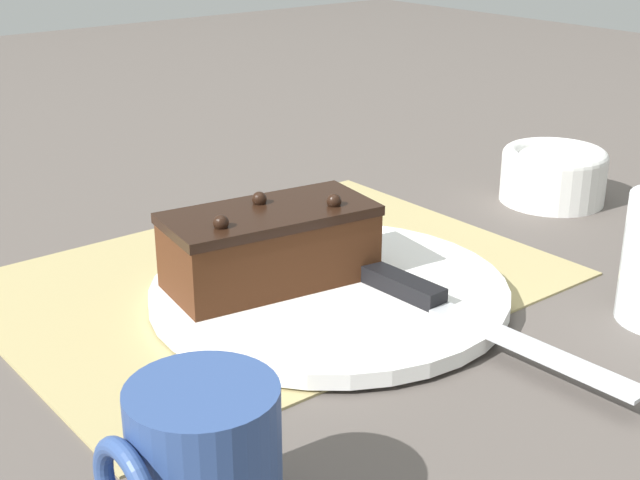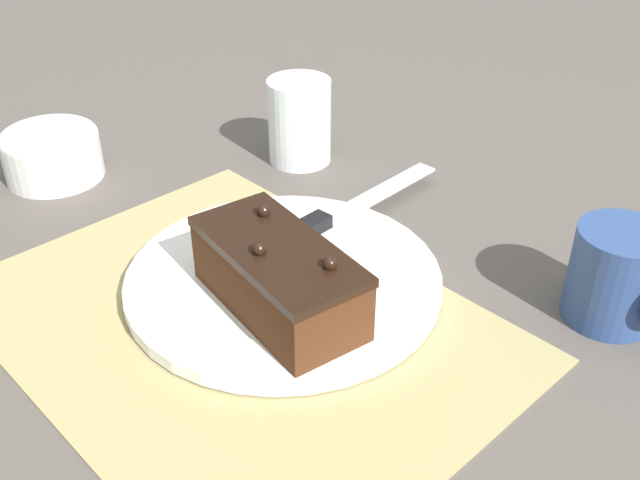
{
  "view_description": "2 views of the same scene",
  "coord_description": "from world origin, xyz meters",
  "px_view_note": "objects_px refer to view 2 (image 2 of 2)",
  "views": [
    {
      "loc": [
        0.4,
        0.57,
        0.31
      ],
      "look_at": [
        0.01,
        0.07,
        0.06
      ],
      "focal_mm": 50.0,
      "sensor_mm": 36.0,
      "label": 1
    },
    {
      "loc": [
        0.41,
        -0.3,
        0.41
      ],
      "look_at": [
        0.01,
        0.09,
        0.05
      ],
      "focal_mm": 42.0,
      "sensor_mm": 36.0,
      "label": 2
    }
  ],
  "objects_px": {
    "chocolate_cake": "(278,276)",
    "cake_plate": "(284,279)",
    "serving_knife": "(327,219)",
    "drinking_glass": "(299,121)",
    "coffee_mug": "(618,277)",
    "small_bowl": "(52,152)"
  },
  "relations": [
    {
      "from": "chocolate_cake",
      "to": "cake_plate",
      "type": "bearing_deg",
      "value": 134.42
    },
    {
      "from": "serving_knife",
      "to": "drinking_glass",
      "type": "xyz_separation_m",
      "value": [
        -0.15,
        0.1,
        0.03
      ]
    },
    {
      "from": "serving_knife",
      "to": "coffee_mug",
      "type": "bearing_deg",
      "value": 15.9
    },
    {
      "from": "serving_knife",
      "to": "drinking_glass",
      "type": "distance_m",
      "value": 0.18
    },
    {
      "from": "small_bowl",
      "to": "coffee_mug",
      "type": "height_order",
      "value": "coffee_mug"
    },
    {
      "from": "cake_plate",
      "to": "coffee_mug",
      "type": "relative_size",
      "value": 3.3
    },
    {
      "from": "cake_plate",
      "to": "small_bowl",
      "type": "xyz_separation_m",
      "value": [
        -0.35,
        -0.05,
        0.02
      ]
    },
    {
      "from": "coffee_mug",
      "to": "drinking_glass",
      "type": "bearing_deg",
      "value": 178.45
    },
    {
      "from": "cake_plate",
      "to": "drinking_glass",
      "type": "xyz_separation_m",
      "value": [
        -0.18,
        0.19,
        0.04
      ]
    },
    {
      "from": "drinking_glass",
      "to": "small_bowl",
      "type": "relative_size",
      "value": 0.91
    },
    {
      "from": "cake_plate",
      "to": "coffee_mug",
      "type": "bearing_deg",
      "value": 37.78
    },
    {
      "from": "cake_plate",
      "to": "coffee_mug",
      "type": "xyz_separation_m",
      "value": [
        0.23,
        0.18,
        0.03
      ]
    },
    {
      "from": "cake_plate",
      "to": "coffee_mug",
      "type": "distance_m",
      "value": 0.29
    },
    {
      "from": "small_bowl",
      "to": "drinking_glass",
      "type": "bearing_deg",
      "value": 55.02
    },
    {
      "from": "drinking_glass",
      "to": "small_bowl",
      "type": "bearing_deg",
      "value": -124.98
    },
    {
      "from": "chocolate_cake",
      "to": "small_bowl",
      "type": "relative_size",
      "value": 1.6
    },
    {
      "from": "coffee_mug",
      "to": "serving_knife",
      "type": "bearing_deg",
      "value": -161.74
    },
    {
      "from": "cake_plate",
      "to": "serving_knife",
      "type": "relative_size",
      "value": 1.15
    },
    {
      "from": "serving_knife",
      "to": "chocolate_cake",
      "type": "bearing_deg",
      "value": -63.2
    },
    {
      "from": "drinking_glass",
      "to": "small_bowl",
      "type": "height_order",
      "value": "drinking_glass"
    },
    {
      "from": "drinking_glass",
      "to": "coffee_mug",
      "type": "height_order",
      "value": "drinking_glass"
    },
    {
      "from": "small_bowl",
      "to": "serving_knife",
      "type": "bearing_deg",
      "value": 23.71
    }
  ]
}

